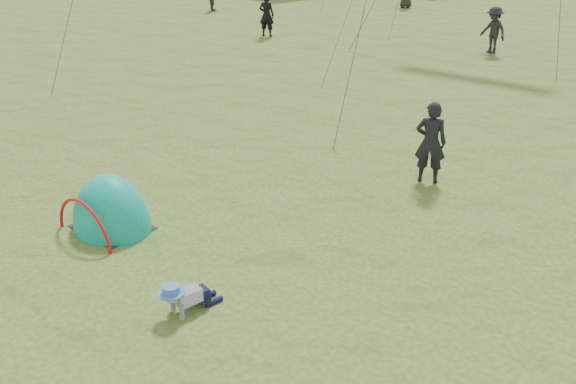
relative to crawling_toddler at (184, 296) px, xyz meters
The scene contains 6 objects.
ground 0.55m from the crawling_toddler, 150.29° to the left, with size 140.00×140.00×0.00m, color #2D5017.
crawling_toddler is the anchor object (origin of this frame).
popup_tent 3.12m from the crawling_toddler, 160.39° to the left, with size 1.59×1.31×2.06m, color #007D7E.
standing_adult 6.49m from the crawling_toddler, 83.35° to the left, with size 0.64×0.42×1.75m, color black.
crowd_person_6 19.73m from the crawling_toddler, 125.22° to the left, with size 0.64×0.42×1.75m, color black.
crowd_person_15 19.03m from the crawling_toddler, 97.95° to the left, with size 1.11×0.64×1.72m, color black.
Camera 1 is at (6.29, -5.53, 5.58)m, focal length 40.00 mm.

